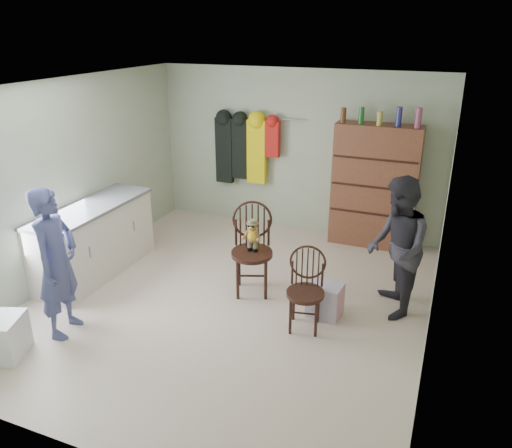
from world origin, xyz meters
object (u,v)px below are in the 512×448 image
at_px(counter, 94,240).
at_px(dresser, 374,186).
at_px(chair_far, 306,286).
at_px(chair_front, 252,243).

distance_m(counter, dresser, 3.96).
bearing_deg(chair_far, counter, 165.52).
distance_m(chair_far, dresser, 2.53).
relative_size(counter, chair_far, 2.03).
relative_size(chair_front, dresser, 0.55).
bearing_deg(counter, dresser, 35.69).
bearing_deg(chair_far, dresser, 72.88).
relative_size(counter, chair_front, 1.65).
height_order(chair_front, dresser, dresser).
bearing_deg(dresser, counter, -144.31).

